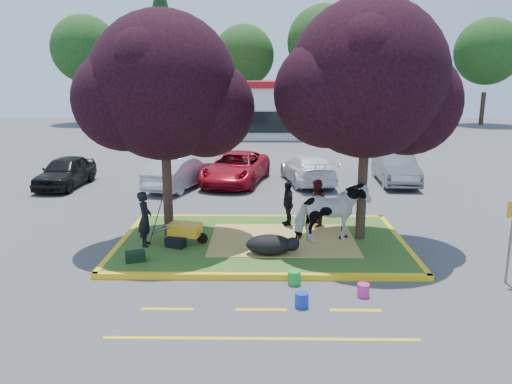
{
  "coord_description": "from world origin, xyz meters",
  "views": [
    {
      "loc": [
        0.03,
        -13.92,
        4.85
      ],
      "look_at": [
        -0.18,
        0.5,
        1.47
      ],
      "focal_mm": 35.0,
      "sensor_mm": 36.0,
      "label": 1
    }
  ],
  "objects_px": {
    "wheelbarrow": "(185,230)",
    "bucket_pink": "(363,290)",
    "car_black": "(65,172)",
    "car_silver": "(180,172)",
    "calf": "(269,245)",
    "handler": "(145,219)",
    "sign_post": "(512,231)",
    "bucket_blue": "(302,300)",
    "bucket_green": "(294,278)",
    "cow": "(331,213)"
  },
  "relations": [
    {
      "from": "cow",
      "to": "bucket_green",
      "type": "relative_size",
      "value": 6.23
    },
    {
      "from": "wheelbarrow",
      "to": "car_silver",
      "type": "bearing_deg",
      "value": 113.41
    },
    {
      "from": "handler",
      "to": "bucket_blue",
      "type": "distance_m",
      "value": 5.48
    },
    {
      "from": "cow",
      "to": "car_silver",
      "type": "distance_m",
      "value": 9.55
    },
    {
      "from": "bucket_pink",
      "to": "car_black",
      "type": "xyz_separation_m",
      "value": [
        -11.05,
        11.18,
        0.53
      ]
    },
    {
      "from": "bucket_green",
      "to": "car_silver",
      "type": "xyz_separation_m",
      "value": [
        -4.42,
        10.36,
        0.54
      ]
    },
    {
      "from": "bucket_green",
      "to": "sign_post",
      "type": "bearing_deg",
      "value": 1.75
    },
    {
      "from": "car_black",
      "to": "car_silver",
      "type": "relative_size",
      "value": 0.94
    },
    {
      "from": "cow",
      "to": "car_black",
      "type": "xyz_separation_m",
      "value": [
        -10.73,
        7.9,
        -0.34
      ]
    },
    {
      "from": "bucket_pink",
      "to": "bucket_blue",
      "type": "xyz_separation_m",
      "value": [
        -1.42,
        -0.54,
        0.01
      ]
    },
    {
      "from": "calf",
      "to": "car_black",
      "type": "distance_m",
      "value": 12.65
    },
    {
      "from": "bucket_green",
      "to": "bucket_pink",
      "type": "distance_m",
      "value": 1.64
    },
    {
      "from": "calf",
      "to": "bucket_pink",
      "type": "xyz_separation_m",
      "value": [
        2.08,
        -2.26,
        -0.28
      ]
    },
    {
      "from": "car_silver",
      "to": "bucket_blue",
      "type": "bearing_deg",
      "value": 129.5
    },
    {
      "from": "calf",
      "to": "handler",
      "type": "bearing_deg",
      "value": 169.12
    },
    {
      "from": "bucket_blue",
      "to": "car_black",
      "type": "relative_size",
      "value": 0.08
    },
    {
      "from": "sign_post",
      "to": "car_silver",
      "type": "relative_size",
      "value": 0.51
    },
    {
      "from": "wheelbarrow",
      "to": "bucket_blue",
      "type": "relative_size",
      "value": 4.96
    },
    {
      "from": "calf",
      "to": "bucket_pink",
      "type": "distance_m",
      "value": 3.09
    },
    {
      "from": "car_black",
      "to": "car_silver",
      "type": "bearing_deg",
      "value": 0.86
    },
    {
      "from": "car_silver",
      "to": "wheelbarrow",
      "type": "bearing_deg",
      "value": 118.64
    },
    {
      "from": "calf",
      "to": "bucket_blue",
      "type": "xyz_separation_m",
      "value": [
        0.66,
        -2.8,
        -0.26
      ]
    },
    {
      "from": "handler",
      "to": "sign_post",
      "type": "xyz_separation_m",
      "value": [
        9.13,
        -2.15,
        0.38
      ]
    },
    {
      "from": "cow",
      "to": "calf",
      "type": "bearing_deg",
      "value": 101.77
    },
    {
      "from": "wheelbarrow",
      "to": "bucket_green",
      "type": "xyz_separation_m",
      "value": [
        2.96,
        -2.47,
        -0.4
      ]
    },
    {
      "from": "handler",
      "to": "bucket_blue",
      "type": "relative_size",
      "value": 4.85
    },
    {
      "from": "bucket_pink",
      "to": "car_black",
      "type": "height_order",
      "value": "car_black"
    },
    {
      "from": "bucket_pink",
      "to": "bucket_blue",
      "type": "distance_m",
      "value": 1.52
    },
    {
      "from": "handler",
      "to": "wheelbarrow",
      "type": "height_order",
      "value": "handler"
    },
    {
      "from": "car_black",
      "to": "car_silver",
      "type": "distance_m",
      "value": 5.12
    },
    {
      "from": "calf",
      "to": "car_silver",
      "type": "xyz_separation_m",
      "value": [
        -3.85,
        8.75,
        0.28
      ]
    },
    {
      "from": "bucket_blue",
      "to": "car_black",
      "type": "bearing_deg",
      "value": 129.39
    },
    {
      "from": "calf",
      "to": "car_black",
      "type": "relative_size",
      "value": 0.32
    },
    {
      "from": "calf",
      "to": "bucket_blue",
      "type": "height_order",
      "value": "calf"
    },
    {
      "from": "cow",
      "to": "wheelbarrow",
      "type": "xyz_separation_m",
      "value": [
        -4.16,
        -0.17,
        -0.46
      ]
    },
    {
      "from": "handler",
      "to": "wheelbarrow",
      "type": "distance_m",
      "value": 1.17
    },
    {
      "from": "wheelbarrow",
      "to": "bucket_pink",
      "type": "distance_m",
      "value": 5.47
    },
    {
      "from": "calf",
      "to": "car_black",
      "type": "height_order",
      "value": "car_black"
    },
    {
      "from": "bucket_green",
      "to": "car_silver",
      "type": "relative_size",
      "value": 0.08
    },
    {
      "from": "bucket_green",
      "to": "bucket_pink",
      "type": "relative_size",
      "value": 1.12
    },
    {
      "from": "cow",
      "to": "bucket_pink",
      "type": "relative_size",
      "value": 6.97
    },
    {
      "from": "cow",
      "to": "car_black",
      "type": "distance_m",
      "value": 13.33
    },
    {
      "from": "bucket_blue",
      "to": "car_silver",
      "type": "xyz_separation_m",
      "value": [
        -4.51,
        11.55,
        0.54
      ]
    },
    {
      "from": "sign_post",
      "to": "car_silver",
      "type": "xyz_separation_m",
      "value": [
        -9.49,
        10.2,
        -0.61
      ]
    },
    {
      "from": "car_black",
      "to": "car_silver",
      "type": "height_order",
      "value": "car_silver"
    },
    {
      "from": "bucket_blue",
      "to": "wheelbarrow",
      "type": "bearing_deg",
      "value": 129.81
    },
    {
      "from": "cow",
      "to": "bucket_blue",
      "type": "bearing_deg",
      "value": 145.51
    },
    {
      "from": "bucket_blue",
      "to": "sign_post",
      "type": "bearing_deg",
      "value": 15.08
    },
    {
      "from": "sign_post",
      "to": "car_black",
      "type": "height_order",
      "value": "sign_post"
    },
    {
      "from": "sign_post",
      "to": "bucket_pink",
      "type": "xyz_separation_m",
      "value": [
        -3.56,
        -0.8,
        -1.16
      ]
    }
  ]
}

